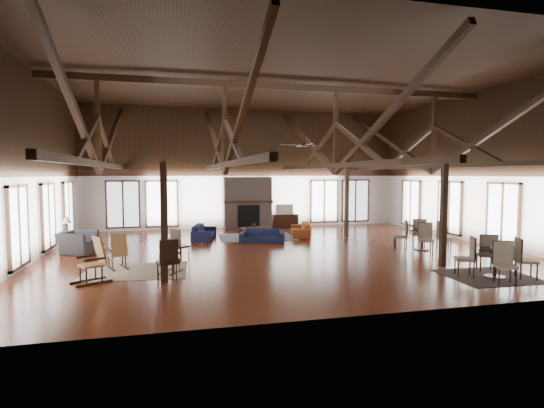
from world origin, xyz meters
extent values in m
plane|color=maroon|center=(0.00, 0.00, 0.00)|extent=(16.00, 16.00, 0.00)
cube|color=black|center=(0.00, 0.00, 6.00)|extent=(16.00, 14.00, 0.02)
cube|color=white|center=(0.00, 7.00, 3.00)|extent=(16.00, 0.02, 6.00)
cube|color=white|center=(0.00, -7.00, 3.00)|extent=(16.00, 0.02, 6.00)
cube|color=white|center=(-8.00, 0.00, 3.00)|extent=(0.02, 14.00, 6.00)
cube|color=white|center=(8.00, 0.00, 3.00)|extent=(0.02, 14.00, 6.00)
cube|color=black|center=(0.00, 0.00, 5.75)|extent=(15.60, 0.18, 0.22)
cube|color=black|center=(-6.00, 0.00, 3.05)|extent=(0.16, 13.70, 0.18)
cube|color=black|center=(-6.00, 0.00, 4.40)|extent=(0.14, 0.14, 2.70)
cube|color=black|center=(-6.00, 3.50, 4.28)|extent=(0.15, 7.07, 3.12)
cube|color=black|center=(-6.00, -3.50, 4.28)|extent=(0.15, 7.07, 3.12)
cube|color=black|center=(-2.00, 0.00, 3.05)|extent=(0.16, 13.70, 0.18)
cube|color=black|center=(-2.00, 0.00, 4.40)|extent=(0.14, 0.14, 2.70)
cube|color=black|center=(-2.00, 3.50, 4.28)|extent=(0.15, 7.07, 3.12)
cube|color=black|center=(-2.00, -3.50, 4.28)|extent=(0.15, 7.07, 3.12)
cube|color=black|center=(2.00, 0.00, 3.05)|extent=(0.16, 13.70, 0.18)
cube|color=black|center=(2.00, 0.00, 4.40)|extent=(0.14, 0.14, 2.70)
cube|color=black|center=(2.00, 3.50, 4.28)|extent=(0.15, 7.07, 3.12)
cube|color=black|center=(2.00, -3.50, 4.28)|extent=(0.15, 7.07, 3.12)
cube|color=black|center=(6.00, 0.00, 3.05)|extent=(0.16, 13.70, 0.18)
cube|color=black|center=(6.00, 0.00, 4.40)|extent=(0.14, 0.14, 2.70)
cube|color=black|center=(6.00, 3.50, 4.28)|extent=(0.15, 7.07, 3.12)
cube|color=black|center=(6.00, -3.50, 4.28)|extent=(0.15, 7.07, 3.12)
cube|color=black|center=(-4.00, -3.50, 1.52)|extent=(0.16, 0.16, 3.05)
cube|color=black|center=(4.00, -3.50, 1.52)|extent=(0.16, 0.16, 3.05)
cube|color=black|center=(-4.00, 3.50, 1.52)|extent=(0.16, 0.16, 3.05)
cube|color=black|center=(4.00, 3.50, 1.52)|extent=(0.16, 0.16, 3.05)
cube|color=#77645B|center=(0.00, 6.68, 1.30)|extent=(2.40, 0.62, 2.60)
cube|color=black|center=(0.00, 6.36, 0.65)|extent=(1.10, 0.06, 1.10)
cube|color=black|center=(0.00, 6.40, 1.35)|extent=(2.50, 0.20, 0.12)
cylinder|color=black|center=(0.50, -1.00, 4.05)|extent=(0.04, 0.04, 0.70)
cylinder|color=black|center=(0.50, -1.00, 3.70)|extent=(0.20, 0.20, 0.10)
cube|color=black|center=(0.95, -1.00, 3.70)|extent=(0.70, 0.12, 0.02)
cube|color=black|center=(0.50, -0.55, 3.70)|extent=(0.12, 0.70, 0.02)
cube|color=black|center=(0.05, -1.00, 3.70)|extent=(0.70, 0.12, 0.02)
cube|color=black|center=(0.50, -1.45, 3.70)|extent=(0.12, 0.70, 0.02)
imported|color=#131936|center=(-0.22, 2.25, 0.27)|extent=(1.95, 1.20, 0.53)
imported|color=black|center=(-2.44, 3.60, 0.30)|extent=(2.18, 1.24, 0.60)
imported|color=#93441C|center=(1.79, 3.46, 0.29)|extent=(2.12, 1.24, 0.58)
cube|color=brown|center=(-0.21, 3.48, 0.42)|extent=(1.30, 0.94, 0.06)
cube|color=brown|center=(-0.71, 3.28, 0.20)|extent=(0.06, 0.06, 0.39)
cube|color=brown|center=(-0.71, 3.67, 0.20)|extent=(0.06, 0.06, 0.39)
cube|color=brown|center=(0.28, 3.28, 0.20)|extent=(0.06, 0.06, 0.39)
cube|color=brown|center=(0.28, 3.67, 0.20)|extent=(0.06, 0.06, 0.39)
imported|color=#B2B2B2|center=(-0.29, 3.57, 0.55)|extent=(0.24, 0.24, 0.20)
imported|color=#303033|center=(-6.96, 1.33, 0.38)|extent=(1.42, 1.32, 0.75)
cube|color=black|center=(-7.50, 2.31, 0.32)|extent=(0.48, 0.48, 0.65)
cylinder|color=black|center=(-7.50, 2.31, 0.84)|extent=(0.08, 0.08, 0.39)
cone|color=beige|center=(-7.50, 2.31, 1.10)|extent=(0.34, 0.34, 0.28)
cube|color=#A56E3E|center=(-5.35, -1.52, 0.39)|extent=(0.58, 0.57, 0.05)
cube|color=#A56E3E|center=(-5.27, -1.72, 0.71)|extent=(0.48, 0.33, 0.65)
cube|color=black|center=(-5.53, -1.59, 0.02)|extent=(0.34, 0.76, 0.05)
cube|color=black|center=(-5.18, -1.46, 0.02)|extent=(0.34, 0.76, 0.05)
cube|color=#A56E3E|center=(-3.85, -2.44, 0.38)|extent=(0.57, 0.57, 0.05)
cube|color=#A56E3E|center=(-3.94, -2.61, 0.68)|extent=(0.46, 0.34, 0.63)
cube|color=black|center=(-4.01, -2.35, 0.02)|extent=(0.39, 0.70, 0.05)
cube|color=black|center=(-3.69, -2.52, 0.02)|extent=(0.39, 0.70, 0.05)
cube|color=#A56E3E|center=(-5.80, -3.10, 0.45)|extent=(0.68, 0.69, 0.05)
cube|color=#A56E3E|center=(-5.60, -2.98, 0.80)|extent=(0.42, 0.54, 0.74)
cube|color=black|center=(-5.70, -3.28, 0.03)|extent=(0.81, 0.50, 0.05)
cube|color=black|center=(-5.91, -2.92, 0.03)|extent=(0.81, 0.50, 0.05)
cube|color=black|center=(-3.54, -0.93, 0.47)|extent=(0.62, 0.62, 0.05)
cube|color=black|center=(-3.69, -1.06, 0.76)|extent=(0.32, 0.36, 0.58)
cylinder|color=black|center=(-3.54, -0.93, 0.24)|extent=(0.04, 0.04, 0.47)
cube|color=black|center=(-3.94, -3.45, 0.50)|extent=(0.57, 0.57, 0.06)
cube|color=black|center=(-3.89, -3.65, 0.80)|extent=(0.47, 0.16, 0.61)
cylinder|color=black|center=(-3.94, -3.45, 0.25)|extent=(0.04, 0.04, 0.50)
cylinder|color=black|center=(4.49, -5.03, 0.74)|extent=(0.87, 0.87, 0.04)
cylinder|color=black|center=(4.49, -5.03, 0.38)|extent=(0.10, 0.10, 0.72)
cylinder|color=black|center=(4.49, -5.03, 0.02)|extent=(0.52, 0.52, 0.04)
cylinder|color=black|center=(4.99, -0.93, 0.74)|extent=(0.87, 0.87, 0.04)
cylinder|color=black|center=(4.99, -0.93, 0.38)|extent=(0.10, 0.10, 0.72)
cylinder|color=black|center=(4.99, -0.93, 0.02)|extent=(0.52, 0.52, 0.04)
imported|color=#B2B2B2|center=(4.41, -5.03, 0.81)|extent=(0.13, 0.13, 0.10)
imported|color=#B2B2B2|center=(5.05, -0.96, 0.80)|extent=(0.14, 0.14, 0.09)
cube|color=black|center=(1.98, 6.75, 0.33)|extent=(1.32, 0.49, 0.66)
imported|color=#B2B2B2|center=(1.94, 6.75, 0.92)|extent=(0.92, 0.17, 0.53)
cube|color=tan|center=(-4.81, -2.02, 0.01)|extent=(2.94, 2.38, 0.01)
cube|color=#172040|center=(-0.18, 3.54, 0.01)|extent=(3.32, 2.56, 0.01)
cube|color=black|center=(4.41, -4.91, 0.01)|extent=(2.31, 2.12, 0.01)
camera|label=1|loc=(-3.87, -14.38, 2.73)|focal=28.00mm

